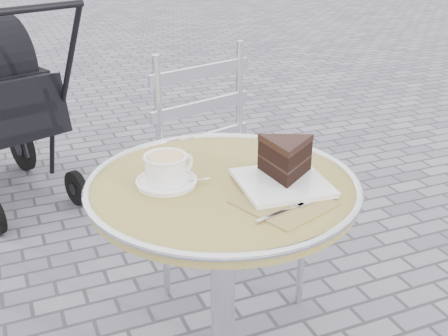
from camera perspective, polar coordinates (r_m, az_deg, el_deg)
name	(u,v)px	position (r m, az deg, el deg)	size (l,w,h in m)	color
cafe_table	(223,237)	(1.54, -0.13, -7.06)	(0.72, 0.72, 0.74)	silver
cappuccino_set	(167,171)	(1.45, -5.84, -0.34)	(0.18, 0.15, 0.08)	white
cake_plate_set	(285,164)	(1.45, 6.24, 0.43)	(0.29, 0.33, 0.12)	#957B52
bistro_chair	(215,151)	(2.03, -0.88, 1.70)	(0.53, 0.53, 0.95)	silver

